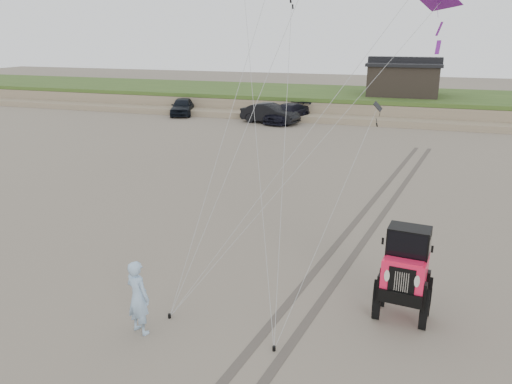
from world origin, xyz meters
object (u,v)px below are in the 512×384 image
truck_b (270,113)px  jeep (404,284)px  cabin (404,78)px  truck_a (182,106)px  man (138,297)px  truck_c (287,113)px

truck_b → jeep: bearing=-143.7°
cabin → truck_a: (-18.76, -6.69, -2.47)m
cabin → truck_b: (-10.02, -8.31, -2.43)m
truck_a → man: man is taller
truck_c → jeep: 29.84m
cabin → truck_c: cabin is taller
man → jeep: bearing=-136.4°
cabin → truck_b: 13.24m
truck_b → man: 30.32m
man → truck_b: bearing=-59.5°
truck_b → truck_c: (1.22, 0.83, -0.05)m
truck_a → truck_c: size_ratio=0.88×
truck_c → man: (4.27, -30.64, 0.22)m
cabin → truck_a: 20.07m
truck_a → jeep: size_ratio=0.84×
cabin → jeep: cabin is taller
cabin → truck_b: size_ratio=1.31×
cabin → jeep: size_ratio=1.19×
cabin → man: cabin is taller
cabin → truck_b: cabin is taller
truck_c → man: man is taller
truck_a → truck_b: size_ratio=0.93×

